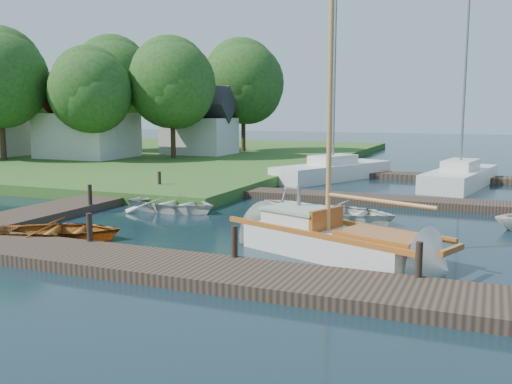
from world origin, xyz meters
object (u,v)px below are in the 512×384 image
at_px(tree_1, 0,78).
at_px(dinghy, 59,228).
at_px(house_c, 199,127).
at_px(tree_2, 91,90).
at_px(marina_boat_2, 460,176).
at_px(house_a, 87,123).
at_px(mooring_post_4, 90,195).
at_px(mooring_post_5, 159,180).
at_px(tender_b, 287,200).
at_px(tender_c, 342,210).
at_px(mooring_post_3, 419,259).
at_px(tree_5, 22,92).
at_px(mooring_post_2, 234,241).
at_px(sailboat, 338,244).
at_px(tree_4, 114,80).
at_px(marina_boat_0, 333,170).
at_px(tender_a, 173,201).
at_px(tree_3, 172,83).
at_px(mooring_post_1, 89,227).
at_px(tree_7, 243,82).

bearing_deg(tree_1, dinghy, -40.30).
xyz_separation_m(house_c, tree_2, (-4.00, -7.95, 2.67)).
relative_size(marina_boat_2, house_a, 1.71).
height_order(mooring_post_4, mooring_post_5, same).
relative_size(tender_b, tender_c, 0.53).
xyz_separation_m(mooring_post_3, tree_5, (-36.00, 25.05, 4.72)).
height_order(mooring_post_2, sailboat, sailboat).
relative_size(mooring_post_5, tree_4, 0.08).
bearing_deg(marina_boat_0, tender_b, -149.16).
bearing_deg(tree_2, tender_b, -32.24).
relative_size(tender_a, tree_1, 0.41).
bearing_deg(mooring_post_4, tree_2, 128.05).
bearing_deg(tender_c, dinghy, 138.77).
bearing_deg(tender_a, dinghy, -179.12).
relative_size(mooring_post_3, tree_4, 0.08).
xyz_separation_m(marina_boat_0, tree_5, (-28.98, 6.21, 4.86)).
distance_m(tender_b, marina_boat_2, 12.20).
bearing_deg(tender_b, mooring_post_2, -158.05).
bearing_deg(tree_3, marina_boat_0, -17.98).
bearing_deg(mooring_post_3, tree_5, 145.17).
distance_m(house_c, tree_5, 16.36).
xyz_separation_m(tree_1, tree_5, (-6.00, 8.00, -0.67)).
height_order(mooring_post_2, mooring_post_4, same).
bearing_deg(tree_3, tree_4, 153.43).
bearing_deg(tender_c, mooring_post_4, 110.01).
relative_size(mooring_post_1, mooring_post_3, 1.00).
height_order(mooring_post_5, tree_4, tree_4).
height_order(tender_c, tree_3, tree_3).
bearing_deg(tree_5, marina_boat_2, -10.54).
relative_size(house_c, tree_4, 0.55).
xyz_separation_m(sailboat, marina_boat_2, (2.25, 16.19, 0.23)).
bearing_deg(marina_boat_2, tender_c, 173.89).
relative_size(mooring_post_2, tree_3, 0.09).
bearing_deg(house_a, tree_5, 157.95).
xyz_separation_m(dinghy, marina_boat_0, (3.76, 18.09, 0.17)).
bearing_deg(tree_1, house_a, 44.66).
bearing_deg(mooring_post_2, marina_boat_0, 97.63).
bearing_deg(house_a, tree_4, 108.28).
bearing_deg(tree_2, tree_4, 116.57).
distance_m(dinghy, marina_boat_0, 18.47).
relative_size(tender_b, tree_2, 0.27).
xyz_separation_m(mooring_post_4, tender_b, (7.21, 2.57, -0.14)).
bearing_deg(mooring_post_3, mooring_post_2, 180.00).
distance_m(tree_2, tree_3, 5.68).
height_order(mooring_post_2, dinghy, mooring_post_2).
relative_size(mooring_post_4, tree_4, 0.08).
distance_m(tender_c, tree_4, 32.21).
height_order(tender_c, tree_7, tree_7).
relative_size(mooring_post_2, house_a, 0.13).
height_order(tree_1, tree_4, tree_4).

